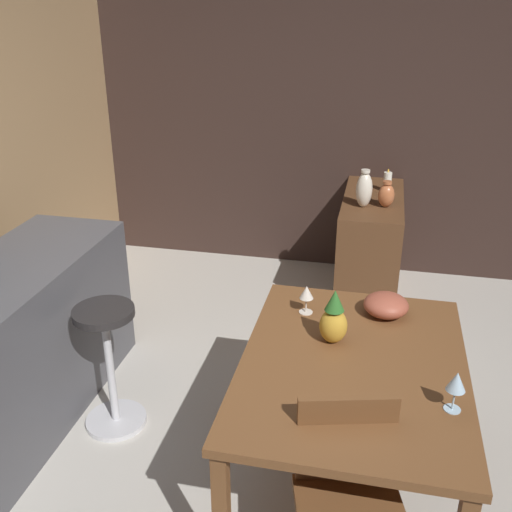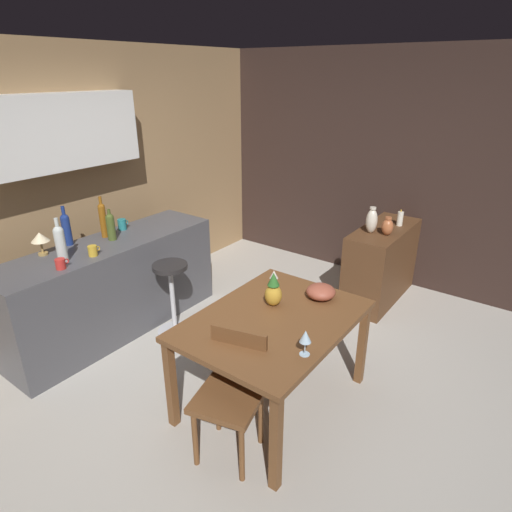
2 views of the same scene
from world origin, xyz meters
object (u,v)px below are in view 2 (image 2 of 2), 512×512
object	(u,v)px
wine_bottle_amber	(103,219)
pillar_candle_tall	(400,219)
pineapple_centerpiece	(273,291)
vase_copper	(387,227)
sideboard_cabinet	(381,263)
wine_glass_right	(274,275)
cup_red	(61,264)
dining_table	(274,327)
cup_teal	(122,224)
cup_mustard	(93,251)
wine_glass_left	(305,337)
bar_stool	(172,297)
vase_ceramic_ivory	(372,221)
wine_bottle_cobalt	(66,228)
fruit_bowl	(321,292)
wine_bottle_olive	(111,226)
chair_near_window	(232,389)
counter_lamp	(40,238)
wine_bottle_clear	(60,242)

from	to	relation	value
wine_bottle_amber	pillar_candle_tall	distance (m)	3.00
pineapple_centerpiece	vase_copper	bearing A→B (deg)	-6.61
sideboard_cabinet	wine_glass_right	bearing A→B (deg)	170.92
wine_bottle_amber	cup_red	size ratio (longest dim) A/B	3.47
dining_table	pillar_candle_tall	bearing A→B (deg)	-2.45
cup_teal	cup_mustard	size ratio (longest dim) A/B	1.05
wine_glass_right	wine_bottle_amber	bearing A→B (deg)	101.60
wine_glass_left	wine_glass_right	world-z (taller)	wine_glass_left
pineapple_centerpiece	wine_bottle_amber	distance (m)	1.86
pineapple_centerpiece	cup_teal	bearing A→B (deg)	86.28
wine_glass_left	cup_red	bearing A→B (deg)	100.14
sideboard_cabinet	bar_stool	bearing A→B (deg)	145.14
vase_copper	vase_ceramic_ivory	world-z (taller)	vase_ceramic_ivory
dining_table	cup_mustard	world-z (taller)	cup_mustard
sideboard_cabinet	pineapple_centerpiece	xyz separation A→B (m)	(-1.93, 0.11, 0.44)
cup_teal	dining_table	bearing A→B (deg)	-97.74
wine_bottle_cobalt	vase_ceramic_ivory	bearing A→B (deg)	-43.19
sideboard_cabinet	wine_bottle_amber	bearing A→B (deg)	136.15
fruit_bowl	vase_copper	world-z (taller)	vase_copper
dining_table	wine_glass_left	xyz separation A→B (m)	(-0.24, -0.39, 0.21)
cup_mustard	sideboard_cabinet	bearing A→B (deg)	-34.85
fruit_bowl	wine_bottle_amber	size ratio (longest dim) A/B	0.57
wine_glass_left	pineapple_centerpiece	size ratio (longest dim) A/B	0.65
wine_bottle_olive	cup_teal	xyz separation A→B (m)	(0.24, 0.16, -0.09)
cup_teal	vase_ceramic_ivory	world-z (taller)	vase_ceramic_ivory
sideboard_cabinet	cup_red	xyz separation A→B (m)	(-2.68, 1.63, 0.53)
bar_stool	pineapple_centerpiece	distance (m)	1.27
chair_near_window	wine_bottle_olive	xyz separation A→B (m)	(0.55, 1.87, 0.56)
counter_lamp	wine_glass_right	bearing A→B (deg)	-62.03
dining_table	wine_bottle_cobalt	bearing A→B (deg)	97.63
pineapple_centerpiece	wine_bottle_cobalt	bearing A→B (deg)	102.28
dining_table	sideboard_cabinet	world-z (taller)	sideboard_cabinet
vase_copper	wine_bottle_clear	bearing A→B (deg)	142.41
dining_table	wine_glass_left	size ratio (longest dim) A/B	7.69
chair_near_window	sideboard_cabinet	bearing A→B (deg)	0.63
cup_teal	vase_copper	bearing A→B (deg)	-52.38
vase_ceramic_ivory	cup_teal	bearing A→B (deg)	129.14
wine_bottle_clear	pillar_candle_tall	bearing A→B (deg)	-33.82
bar_stool	sideboard_cabinet	bearing A→B (deg)	-34.86
cup_red	cup_mustard	world-z (taller)	cup_mustard
dining_table	wine_bottle_amber	world-z (taller)	wine_bottle_amber
pineapple_centerpiece	vase_ceramic_ivory	world-z (taller)	vase_ceramic_ivory
wine_bottle_amber	vase_copper	bearing A→B (deg)	-48.09
pineapple_centerpiece	cup_teal	world-z (taller)	same
sideboard_cabinet	wine_bottle_clear	world-z (taller)	wine_bottle_clear
wine_bottle_amber	vase_copper	distance (m)	2.75
wine_glass_right	pillar_candle_tall	world-z (taller)	pillar_candle_tall
wine_bottle_amber	counter_lamp	size ratio (longest dim) A/B	1.93
pineapple_centerpiece	wine_bottle_cobalt	world-z (taller)	wine_bottle_cobalt
pineapple_centerpiece	fruit_bowl	world-z (taller)	pineapple_centerpiece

